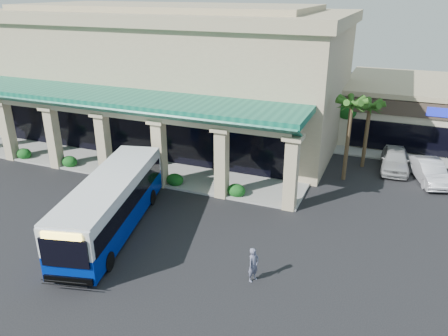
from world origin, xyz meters
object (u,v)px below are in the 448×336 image
at_px(pedestrian, 253,265).
at_px(car_white, 429,171).
at_px(car_silver, 395,160).
at_px(transit_bus, 112,205).

bearing_deg(pedestrian, car_white, -5.29).
distance_m(pedestrian, car_silver, 17.53).
height_order(pedestrian, car_silver, pedestrian).
bearing_deg(transit_bus, car_silver, 33.20).
height_order(pedestrian, car_white, pedestrian).
bearing_deg(car_silver, car_white, -32.93).
relative_size(transit_bus, car_silver, 2.33).
height_order(car_silver, car_white, car_silver).
distance_m(car_silver, car_white, 2.68).
bearing_deg(car_white, transit_bus, -157.23).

